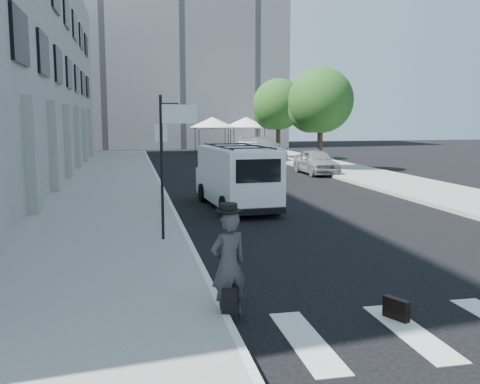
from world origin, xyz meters
name	(u,v)px	position (x,y,z in m)	size (l,w,h in m)	color
ground	(305,276)	(0.00, 0.00, 0.00)	(120.00, 120.00, 0.00)	black
sidewalk_left	(111,183)	(-4.25, 16.00, 0.07)	(4.50, 48.00, 0.15)	gray
sidewalk_right	(342,169)	(9.00, 20.00, 0.07)	(4.00, 56.00, 0.15)	gray
building_far	(177,31)	(2.00, 50.00, 12.50)	(22.00, 12.00, 25.00)	slate
sign_pole	(171,137)	(-2.36, 3.20, 2.65)	(1.03, 0.07, 3.50)	black
tree_near	(318,103)	(7.50, 20.15, 3.97)	(3.80, 3.83, 6.03)	black
tree_far	(277,106)	(7.50, 29.15, 3.97)	(3.80, 3.83, 6.03)	black
tent_left	(212,122)	(4.00, 38.00, 2.71)	(4.00, 4.00, 3.20)	black
tent_right	(246,122)	(7.20, 38.50, 2.71)	(4.00, 4.00, 3.20)	black
businessman	(228,265)	(-1.90, -1.87, 0.85)	(0.62, 0.41, 1.69)	#353537
briefcase	(396,309)	(0.63, -2.50, 0.17)	(0.12, 0.44, 0.34)	black
suitcase	(230,303)	(-1.90, -2.00, 0.27)	(0.32, 0.42, 1.02)	black
cargo_van	(236,176)	(0.26, 8.42, 1.08)	(2.24, 5.57, 2.08)	white
parked_car_a	(316,162)	(6.80, 18.37, 0.70)	(1.64, 4.08, 1.39)	#96999D
parked_car_b	(249,152)	(5.00, 27.47, 0.72)	(1.52, 4.35, 1.43)	#515358
parked_car_c	(262,149)	(6.21, 28.32, 0.86)	(2.40, 5.91, 1.72)	#94979B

